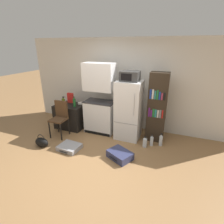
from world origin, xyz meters
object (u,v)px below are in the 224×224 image
object	(u,v)px
handbag	(42,142)
bottle_milk_white	(65,100)
bottle_olive_oil	(64,103)
suitcase_large_flat	(70,147)
suitcase_small_flat	(120,155)
water_bottle_front	(161,140)
cereal_box	(70,98)
side_table	(71,116)
refrigerator	(129,110)
water_bottle_back	(145,142)
water_bottle_middle	(152,141)
kitchen_hutch	(100,101)
microwave	(130,76)
bookshelf	(157,108)
bowl	(81,103)
chair	(60,115)
bottle_green_tall	(74,102)

from	to	relation	value
handbag	bottle_milk_white	bearing A→B (deg)	99.75
bottle_olive_oil	suitcase_large_flat	distance (m)	1.38
bottle_milk_white	suitcase_small_flat	size ratio (longest dim) A/B	0.27
water_bottle_front	cereal_box	bearing A→B (deg)	173.82
side_table	cereal_box	size ratio (longest dim) A/B	2.78
cereal_box	water_bottle_front	distance (m)	2.91
side_table	cereal_box	xyz separation A→B (m)	(-0.09, 0.20, 0.51)
suitcase_small_flat	handbag	bearing A→B (deg)	-145.83
refrigerator	water_bottle_back	world-z (taller)	refrigerator
cereal_box	water_bottle_middle	distance (m)	2.72
kitchen_hutch	water_bottle_back	world-z (taller)	kitchen_hutch
microwave	bookshelf	distance (m)	1.05
kitchen_hutch	bookshelf	bearing A→B (deg)	3.53
side_table	handbag	size ratio (longest dim) A/B	2.31
refrigerator	water_bottle_front	bearing A→B (deg)	-8.43
kitchen_hutch	water_bottle_middle	size ratio (longest dim) A/B	6.56
handbag	refrigerator	bearing A→B (deg)	34.45
suitcase_large_flat	bottle_olive_oil	bearing A→B (deg)	133.11
water_bottle_front	water_bottle_back	xyz separation A→B (m)	(-0.36, -0.21, -0.02)
microwave	bottle_milk_white	xyz separation A→B (m)	(-2.09, 0.13, -0.88)
kitchen_hutch	water_bottle_front	distance (m)	1.92
refrigerator	bowl	bearing A→B (deg)	174.07
kitchen_hutch	chair	xyz separation A→B (m)	(-0.92, -0.60, -0.33)
bottle_olive_oil	water_bottle_front	size ratio (longest dim) A/B	0.92
bottle_olive_oil	water_bottle_front	bearing A→B (deg)	2.36
chair	kitchen_hutch	bearing A→B (deg)	31.99
bottle_green_tall	water_bottle_front	bearing A→B (deg)	-0.69
water_bottle_middle	kitchen_hutch	bearing A→B (deg)	170.44
water_bottle_middle	water_bottle_back	bearing A→B (deg)	-138.43
bottle_milk_white	bowl	xyz separation A→B (m)	(0.54, 0.03, -0.05)
side_table	bookshelf	size ratio (longest dim) A/B	0.47
refrigerator	suitcase_large_flat	bearing A→B (deg)	-135.69
water_bottle_front	bowl	bearing A→B (deg)	173.15
bowl	water_bottle_back	xyz separation A→B (m)	(2.10, -0.51, -0.62)
suitcase_large_flat	handbag	distance (m)	0.73
bottle_green_tall	bottle_milk_white	bearing A→B (deg)	154.77
handbag	water_bottle_middle	size ratio (longest dim) A/B	1.21
bottle_milk_white	bowl	bearing A→B (deg)	3.11
refrigerator	cereal_box	world-z (taller)	refrigerator
bottle_milk_white	cereal_box	xyz separation A→B (m)	(0.19, 0.04, 0.08)
bowl	water_bottle_middle	bearing A→B (deg)	-9.57
refrigerator	cereal_box	bearing A→B (deg)	174.88
refrigerator	suitcase_small_flat	distance (m)	1.23
kitchen_hutch	handbag	size ratio (longest dim) A/B	5.43
side_table	chair	size ratio (longest dim) A/B	0.85
bottle_olive_oil	chair	world-z (taller)	bottle_olive_oil
water_bottle_middle	water_bottle_front	bearing A→B (deg)	21.25
water_bottle_back	kitchen_hutch	bearing A→B (deg)	164.47
refrigerator	chair	world-z (taller)	refrigerator
microwave	suitcase_small_flat	xyz separation A→B (m)	(0.12, -1.01, -1.59)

